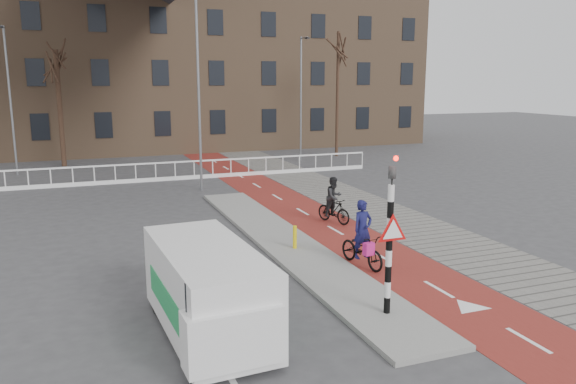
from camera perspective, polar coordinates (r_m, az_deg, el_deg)
name	(u,v)px	position (r m, az deg, el deg)	size (l,w,h in m)	color
ground	(367,284)	(14.80, 8.00, -9.23)	(120.00, 120.00, 0.00)	#38383A
bike_lane	(285,202)	(24.15, -0.31, -0.99)	(2.50, 60.00, 0.01)	maroon
sidewalk	(343,197)	(25.25, 5.65, -0.50)	(3.00, 60.00, 0.01)	slate
curb_island	(287,243)	(17.95, -0.15, -5.20)	(1.80, 16.00, 0.12)	gray
traffic_signal	(390,231)	(12.24, 10.34, -3.93)	(0.80, 0.80, 3.68)	black
bollard	(295,237)	(17.11, 0.70, -4.60)	(0.12, 0.12, 0.70)	yellow
cyclist_near	(362,244)	(15.92, 7.55, -5.28)	(0.93, 1.89, 1.89)	black
cyclist_far	(334,204)	(20.53, 4.67, -1.21)	(0.97, 1.61, 1.71)	black
van	(207,289)	(11.76, -8.22, -9.70)	(1.96, 4.40, 1.86)	silver
railing	(115,178)	(29.55, -17.12, 1.38)	(28.00, 0.10, 0.99)	silver
townhouse_row	(122,43)	(44.33, -16.47, 14.35)	(46.00, 10.00, 15.90)	#7F6047
tree_mid	(60,109)	(36.39, -22.16, 7.82)	(0.30, 0.30, 6.88)	black
tree_right	(337,95)	(38.42, 5.05, 9.79)	(0.21, 0.21, 8.27)	black
streetlight_near	(199,95)	(26.46, -9.06, 9.69)	(0.12, 0.12, 8.93)	slate
streetlight_left	(11,102)	(34.02, -26.36, 8.19)	(0.12, 0.12, 7.94)	slate
streetlight_right	(301,100)	(36.16, 1.31, 9.34)	(0.12, 0.12, 7.78)	slate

